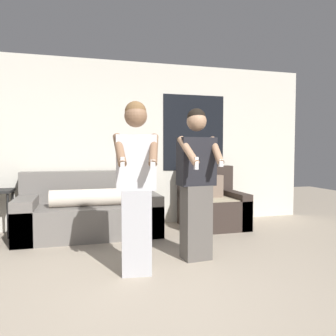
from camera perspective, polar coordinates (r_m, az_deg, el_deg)
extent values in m
plane|color=tan|center=(2.89, -0.11, -22.44)|extent=(14.00, 14.00, 0.00)
cube|color=beige|center=(5.47, -8.19, 4.17)|extent=(6.62, 0.06, 2.70)
cube|color=black|center=(5.74, 4.53, 6.13)|extent=(1.10, 0.01, 1.30)
cube|color=slate|center=(4.98, -13.41, -8.79)|extent=(2.00, 0.95, 0.45)
cube|color=slate|center=(5.27, -13.61, -3.04)|extent=(2.00, 0.22, 0.47)
cube|color=slate|center=(5.01, -23.40, -8.06)|extent=(0.28, 0.95, 0.59)
cube|color=slate|center=(5.07, -3.55, -7.69)|extent=(0.28, 0.95, 0.59)
cylinder|color=beige|center=(4.80, -13.41, -5.02)|extent=(1.10, 0.24, 0.24)
cube|color=#332823|center=(5.39, 7.83, -7.75)|extent=(0.94, 0.88, 0.47)
cube|color=#332823|center=(5.64, 6.50, -2.24)|extent=(0.94, 0.20, 0.51)
cube|color=#332823|center=(5.25, 3.97, -7.47)|extent=(0.18, 0.88, 0.57)
cube|color=#332823|center=(5.54, 11.49, -6.96)|extent=(0.18, 0.88, 0.57)
cube|color=tan|center=(5.31, 8.04, -5.29)|extent=(0.80, 0.71, 0.01)
cube|color=#7A6656|center=(5.39, 7.59, -3.17)|extent=(0.36, 0.14, 0.36)
cylinder|color=black|center=(5.15, -26.08, -7.55)|extent=(0.04, 0.04, 0.64)
cylinder|color=black|center=(5.49, -25.39, -6.89)|extent=(0.04, 0.04, 0.64)
cube|color=#B2B2B7|center=(3.38, -5.55, -10.93)|extent=(0.32, 0.27, 0.86)
cube|color=silver|center=(3.27, -5.61, 1.05)|extent=(0.42, 0.30, 0.56)
sphere|color=brown|center=(3.28, -5.65, 9.01)|extent=(0.23, 0.23, 0.23)
sphere|color=brown|center=(3.29, -5.68, 9.68)|extent=(0.21, 0.21, 0.21)
cylinder|color=brown|center=(3.11, -8.44, 3.19)|extent=(0.10, 0.36, 0.32)
cube|color=white|center=(2.97, -7.93, 0.66)|extent=(0.04, 0.04, 0.13)
cylinder|color=brown|center=(3.13, -2.52, 3.22)|extent=(0.17, 0.36, 0.32)
cube|color=white|center=(2.98, -2.67, 0.70)|extent=(0.05, 0.04, 0.08)
cube|color=#56514C|center=(3.81, 4.90, -9.36)|extent=(0.33, 0.27, 0.85)
cube|color=black|center=(3.72, 4.97, 1.17)|extent=(0.43, 0.27, 0.55)
sphere|color=#A37A5B|center=(3.73, 5.02, 8.11)|extent=(0.22, 0.22, 0.22)
sphere|color=black|center=(3.74, 4.96, 8.69)|extent=(0.21, 0.21, 0.21)
cylinder|color=#A37A5B|center=(3.51, 3.52, 3.04)|extent=(0.17, 0.36, 0.32)
cube|color=white|center=(3.39, 4.94, 0.83)|extent=(0.04, 0.04, 0.13)
cylinder|color=#A37A5B|center=(3.66, 8.38, 3.02)|extent=(0.11, 0.36, 0.32)
cube|color=white|center=(3.52, 9.17, 0.89)|extent=(0.05, 0.04, 0.08)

